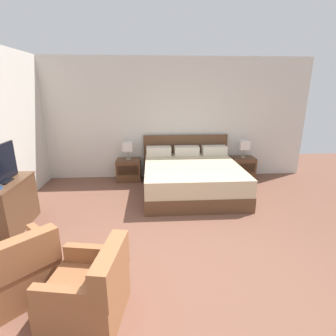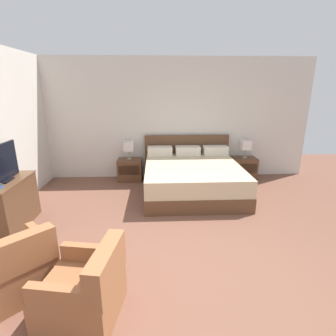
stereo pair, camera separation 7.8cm
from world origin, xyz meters
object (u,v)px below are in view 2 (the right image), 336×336
(bed, at_px, (192,177))
(nightstand_right, at_px, (244,168))
(nightstand_left, at_px, (130,170))
(tv, at_px, (2,164))
(table_lamp_left, at_px, (129,147))
(dresser, at_px, (10,204))
(armchair_by_window, at_px, (16,269))
(armchair_companion, at_px, (85,291))
(table_lamp_right, at_px, (246,145))

(bed, bearing_deg, nightstand_right, 29.86)
(nightstand_left, distance_m, tv, 2.81)
(table_lamp_left, relative_size, dresser, 0.39)
(nightstand_right, distance_m, tv, 4.94)
(nightstand_left, height_order, nightstand_right, same)
(table_lamp_left, bearing_deg, armchair_by_window, -103.80)
(bed, bearing_deg, table_lamp_left, 150.09)
(tv, distance_m, armchair_companion, 2.49)
(nightstand_right, bearing_deg, armchair_by_window, -135.53)
(dresser, height_order, tv, tv)
(nightstand_right, xyz_separation_m, table_lamp_right, (0.00, 0.00, 0.56))
(tv, bearing_deg, armchair_companion, -48.00)
(bed, distance_m, dresser, 3.31)
(armchair_companion, bearing_deg, dresser, 131.90)
(nightstand_left, distance_m, table_lamp_right, 2.79)
(table_lamp_right, height_order, tv, tv)
(bed, relative_size, nightstand_right, 3.81)
(tv, distance_m, armchair_by_window, 1.78)
(table_lamp_right, relative_size, armchair_companion, 0.52)
(bed, bearing_deg, nightstand_left, 150.14)
(table_lamp_left, distance_m, dresser, 2.73)
(nightstand_left, distance_m, dresser, 2.70)
(bed, relative_size, armchair_by_window, 2.19)
(nightstand_right, xyz_separation_m, tv, (-4.39, -2.13, 0.78))
(bed, distance_m, table_lamp_left, 1.65)
(nightstand_left, xyz_separation_m, table_lamp_left, (0.00, 0.00, 0.56))
(nightstand_left, relative_size, table_lamp_left, 1.35)
(nightstand_left, bearing_deg, bed, -29.86)
(table_lamp_left, distance_m, table_lamp_right, 2.74)
(table_lamp_right, distance_m, armchair_companion, 4.83)
(nightstand_right, relative_size, armchair_by_window, 0.57)
(bed, distance_m, nightstand_left, 1.58)
(nightstand_left, bearing_deg, armchair_companion, -90.91)
(nightstand_left, height_order, table_lamp_right, table_lamp_right)
(tv, height_order, armchair_by_window, tv)
(table_lamp_left, distance_m, tv, 2.71)
(table_lamp_left, bearing_deg, dresser, -127.88)
(bed, height_order, nightstand_left, bed)
(armchair_companion, bearing_deg, armchair_by_window, 156.03)
(dresser, distance_m, armchair_by_window, 1.62)
(nightstand_right, height_order, tv, tv)
(table_lamp_right, bearing_deg, armchair_companion, -125.65)
(nightstand_left, xyz_separation_m, dresser, (-1.65, -2.13, 0.14))
(table_lamp_right, bearing_deg, nightstand_right, -90.00)
(nightstand_left, distance_m, armchair_companion, 3.90)
(bed, xyz_separation_m, nightstand_left, (-1.37, 0.79, -0.07))
(table_lamp_left, bearing_deg, armchair_companion, -90.91)
(nightstand_right, distance_m, armchair_companion, 4.80)
(table_lamp_left, xyz_separation_m, dresser, (-1.65, -2.13, -0.42))
(bed, xyz_separation_m, table_lamp_left, (-1.37, 0.79, 0.49))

